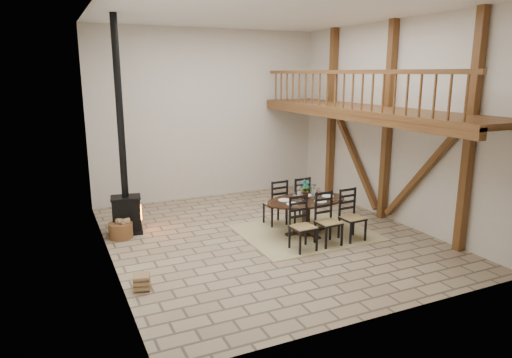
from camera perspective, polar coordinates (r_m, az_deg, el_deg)
name	(u,v)px	position (r m, az deg, el deg)	size (l,w,h in m)	color
ground	(267,236)	(10.77, 1.37, -7.13)	(8.00, 8.00, 0.00)	#9A8667
room_shell	(314,105)	(10.71, 7.26, 9.20)	(7.02, 8.02, 5.01)	beige
rug	(306,233)	(11.02, 6.22, -6.67)	(3.00, 2.50, 0.02)	tan
dining_table	(309,217)	(10.79, 6.64, -4.68)	(2.07, 2.31, 1.30)	black
wood_stove	(125,187)	(11.09, -16.07, -1.02)	(0.76, 0.63, 5.00)	black
log_basket	(121,230)	(11.05, -16.55, -6.08)	(0.55, 0.55, 0.45)	brown
log_stack	(142,282)	(8.46, -14.09, -12.38)	(0.35, 0.35, 0.29)	#A57C5C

